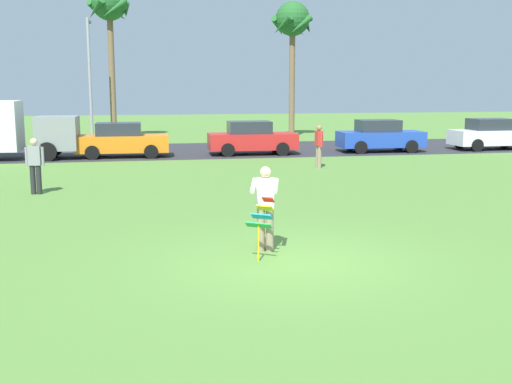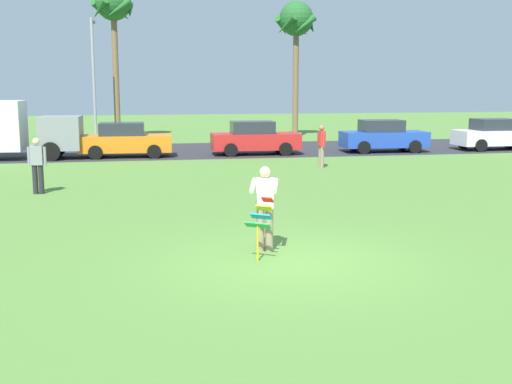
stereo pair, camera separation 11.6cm
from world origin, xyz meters
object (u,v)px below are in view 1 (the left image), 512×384
(parked_car_red, at_px, (252,138))
(parked_car_blue, at_px, (380,136))
(palm_tree_right_near, at_px, (110,10))
(parked_car_white, at_px, (491,135))
(person_walker_near, at_px, (319,145))
(palm_tree_centre_far, at_px, (292,25))
(kite_held, at_px, (262,219))
(streetlight_pole, at_px, (90,72))
(person_kite_flyer, at_px, (265,205))
(parked_car_orange, at_px, (122,141))
(person_walker_far, at_px, (35,164))

(parked_car_red, distance_m, parked_car_blue, 6.51)
(palm_tree_right_near, bearing_deg, parked_car_white, -27.01)
(parked_car_red, xyz_separation_m, parked_car_blue, (6.51, 0.00, 0.00))
(palm_tree_right_near, bearing_deg, person_walker_near, -60.88)
(parked_car_blue, relative_size, person_walker_near, 2.45)
(parked_car_red, bearing_deg, palm_tree_right_near, 124.36)
(parked_car_blue, distance_m, person_walker_near, 7.19)
(parked_car_red, xyz_separation_m, palm_tree_centre_far, (4.24, 9.10, 6.18))
(parked_car_blue, relative_size, palm_tree_centre_far, 0.51)
(kite_held, height_order, streetlight_pole, streetlight_pole)
(parked_car_red, distance_m, streetlight_pole, 11.39)
(person_kite_flyer, height_order, palm_tree_centre_far, palm_tree_centre_far)
(palm_tree_centre_far, relative_size, streetlight_pole, 1.19)
(kite_held, distance_m, parked_car_white, 24.18)
(parked_car_red, bearing_deg, parked_car_orange, 180.00)
(palm_tree_right_near, relative_size, person_walker_far, 5.29)
(parked_car_blue, height_order, person_walker_far, person_walker_far)
(parked_car_red, relative_size, streetlight_pole, 0.60)
(parked_car_white, distance_m, palm_tree_centre_far, 13.81)
(parked_car_white, height_order, streetlight_pole, streetlight_pole)
(parked_car_orange, bearing_deg, parked_car_blue, -0.00)
(parked_car_red, xyz_separation_m, parked_car_white, (12.59, -0.00, 0.00))
(parked_car_blue, bearing_deg, palm_tree_centre_far, 104.00)
(kite_held, bearing_deg, streetlight_pole, 100.26)
(person_kite_flyer, xyz_separation_m, parked_car_orange, (-3.11, 17.72, -0.18))
(parked_car_white, height_order, person_walker_near, person_walker_near)
(palm_tree_centre_far, xyz_separation_m, streetlight_pole, (-12.12, -1.54, -2.96))
(person_walker_near, bearing_deg, person_kite_flyer, -111.08)
(person_kite_flyer, bearing_deg, palm_tree_right_near, 97.70)
(kite_held, distance_m, person_walker_near, 13.85)
(streetlight_pole, bearing_deg, palm_tree_centre_far, 7.25)
(person_walker_near, bearing_deg, palm_tree_right_near, 119.12)
(palm_tree_right_near, distance_m, person_walker_far, 20.80)
(parked_car_blue, distance_m, palm_tree_right_near, 17.89)
(person_walker_near, bearing_deg, person_walker_far, -157.12)
(parked_car_red, bearing_deg, palm_tree_centre_far, 65.02)
(parked_car_red, height_order, streetlight_pole, streetlight_pole)
(person_kite_flyer, bearing_deg, palm_tree_centre_far, 74.89)
(parked_car_blue, distance_m, streetlight_pole, 16.57)
(parked_car_orange, height_order, palm_tree_centre_far, palm_tree_centre_far)
(parked_car_white, distance_m, person_walker_far, 23.28)
(parked_car_blue, xyz_separation_m, palm_tree_centre_far, (-2.27, 9.10, 6.18))
(parked_car_orange, xyz_separation_m, streetlight_pole, (-1.76, 7.56, 3.22))
(person_walker_far, bearing_deg, parked_car_red, 48.68)
(palm_tree_right_near, height_order, person_walker_far, palm_tree_right_near)
(person_walker_near, bearing_deg, parked_car_blue, 48.53)
(palm_tree_right_near, relative_size, streetlight_pole, 1.31)
(person_kite_flyer, relative_size, person_walker_far, 1.00)
(parked_car_red, bearing_deg, parked_car_white, -0.01)
(palm_tree_right_near, distance_m, streetlight_pole, 4.49)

